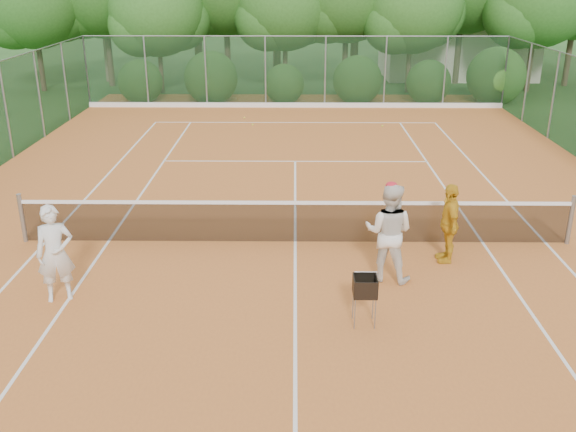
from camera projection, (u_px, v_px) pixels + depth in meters
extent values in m
plane|color=#204719|center=(295.00, 243.00, 14.06)|extent=(120.00, 120.00, 0.00)
cube|color=#C56E2D|center=(295.00, 243.00, 14.06)|extent=(18.00, 36.00, 0.02)
cube|color=beige|center=(456.00, 49.00, 35.85)|extent=(8.00, 5.00, 3.00)
cylinder|color=gray|center=(22.00, 218.00, 13.91)|extent=(0.10, 0.10, 1.10)
cylinder|color=gray|center=(571.00, 220.00, 13.80)|extent=(0.10, 0.10, 1.10)
cube|color=black|center=(295.00, 223.00, 13.89)|extent=(11.87, 0.03, 0.86)
cube|color=white|center=(295.00, 203.00, 13.72)|extent=(11.87, 0.04, 0.07)
imported|color=silver|center=(55.00, 254.00, 11.33)|extent=(0.76, 0.62, 1.79)
imported|color=silver|center=(389.00, 232.00, 12.08)|extent=(1.13, 1.01, 1.93)
ellipsoid|color=red|center=(392.00, 185.00, 11.75)|extent=(0.22, 0.22, 0.14)
imported|color=gold|center=(449.00, 223.00, 12.90)|extent=(0.42, 0.97, 1.65)
cylinder|color=gray|center=(355.00, 314.00, 10.57)|extent=(0.02, 0.02, 0.55)
cylinder|color=gray|center=(373.00, 304.00, 10.88)|extent=(0.02, 0.02, 0.55)
cube|color=black|center=(365.00, 286.00, 10.57)|extent=(0.38, 0.38, 0.32)
sphere|color=yellow|center=(244.00, 118.00, 25.85)|extent=(0.07, 0.07, 0.07)
sphere|color=#C0D030|center=(253.00, 125.00, 24.67)|extent=(0.07, 0.07, 0.07)
sphere|color=#B7D030|center=(382.00, 126.00, 24.47)|extent=(0.07, 0.07, 0.07)
cube|color=white|center=(295.00, 122.00, 25.15)|extent=(11.03, 0.06, 0.01)
cube|color=white|center=(46.00, 241.00, 14.11)|extent=(0.06, 23.77, 0.01)
cube|color=white|center=(546.00, 243.00, 14.00)|extent=(0.06, 23.77, 0.01)
cube|color=white|center=(109.00, 242.00, 14.09)|extent=(0.06, 23.77, 0.01)
cube|color=white|center=(483.00, 243.00, 14.01)|extent=(0.06, 23.77, 0.01)
cube|color=white|center=(295.00, 161.00, 20.03)|extent=(8.23, 0.06, 0.01)
cube|color=white|center=(295.00, 242.00, 14.05)|extent=(0.06, 12.80, 0.01)
cube|color=#19381E|center=(295.00, 72.00, 27.52)|extent=(18.00, 0.02, 3.00)
cylinder|color=gray|center=(87.00, 72.00, 27.61)|extent=(0.07, 0.07, 3.00)
cylinder|color=gray|center=(505.00, 72.00, 27.44)|extent=(0.07, 0.07, 3.00)
cylinder|color=gray|center=(87.00, 72.00, 27.61)|extent=(0.07, 0.07, 3.00)
cylinder|color=gray|center=(505.00, 72.00, 27.44)|extent=(0.07, 0.07, 3.00)
cylinder|color=brown|center=(39.00, 52.00, 31.25)|extent=(0.26, 0.26, 3.75)
cylinder|color=brown|center=(108.00, 42.00, 32.51)|extent=(0.30, 0.30, 4.40)
cylinder|color=brown|center=(160.00, 59.00, 30.83)|extent=(0.22, 0.22, 3.20)
sphere|color=#2D5F1F|center=(157.00, 8.00, 29.98)|extent=(4.48, 4.48, 4.48)
cylinder|color=brown|center=(227.00, 40.00, 32.90)|extent=(0.31, 0.31, 4.50)
cylinder|color=brown|center=(285.00, 54.00, 31.65)|extent=(0.24, 0.24, 3.50)
cylinder|color=brown|center=(345.00, 47.00, 31.98)|extent=(0.28, 0.28, 4.10)
cylinder|color=brown|center=(409.00, 57.00, 30.95)|extent=(0.23, 0.23, 3.40)
sphere|color=#2D5F1F|center=(413.00, 2.00, 30.05)|extent=(4.76, 4.76, 4.76)
cylinder|color=brown|center=(459.00, 38.00, 33.22)|extent=(0.32, 0.32, 4.65)
cylinder|color=brown|center=(531.00, 52.00, 31.20)|extent=(0.26, 0.26, 3.80)
cylinder|color=brown|center=(570.00, 44.00, 32.59)|extent=(0.29, 0.29, 4.25)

